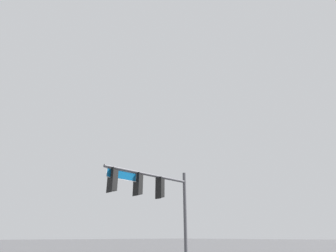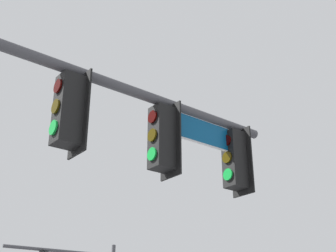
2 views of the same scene
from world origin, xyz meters
name	(u,v)px [view 1 (image 1 of 2)]	position (x,y,z in m)	size (l,w,h in m)	color
signal_pole_near	(154,192)	(-2.28, -6.61, 4.32)	(6.33, 0.65, 5.92)	#47474C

